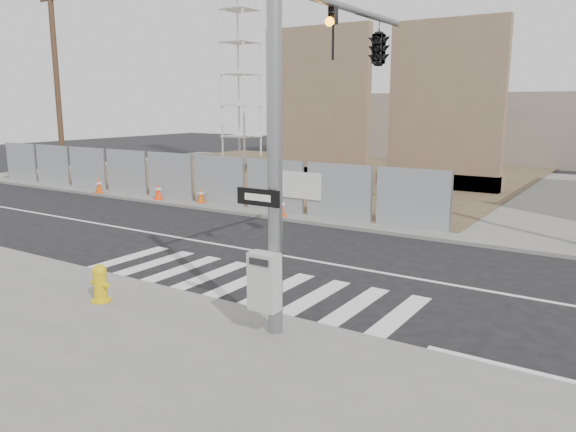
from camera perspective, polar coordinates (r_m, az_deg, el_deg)
The scene contains 13 objects.
ground at distance 15.65m, azimuth 1.04°, elevation -4.33°, with size 100.00×100.00×0.00m, color black.
sidewalk_far at distance 28.27m, azimuth 16.23°, elevation 2.41°, with size 50.00×20.00×0.12m, color slate.
signal_pole at distance 12.08m, azimuth 6.20°, elevation 13.90°, with size 0.96×5.87×7.00m.
chain_link_fence at distance 25.47m, azimuth -12.25°, elevation 4.07°, with size 24.60×0.04×2.00m, color gray.
concrete_wall_left at distance 29.91m, azimuth 2.95°, elevation 9.69°, with size 6.00×1.30×8.00m.
concrete_wall_right at distance 28.20m, azimuth 15.67°, elevation 9.20°, with size 5.50×1.30×8.00m.
crane_tower at distance 37.92m, azimuth -4.90°, elevation 18.57°, with size 2.60×2.60×18.15m.
utility_pole_left at distance 31.77m, azimuth -22.41°, elevation 12.27°, with size 1.60×0.28×10.00m.
fire_hydrant at distance 12.53m, azimuth -18.55°, elevation -6.49°, with size 0.50×0.45×0.81m.
traffic_cone_a at distance 27.74m, azimuth -18.65°, elevation 2.95°, with size 0.41×0.41×0.71m.
traffic_cone_b at distance 25.12m, azimuth -13.06°, elevation 2.45°, with size 0.48×0.48×0.73m.
traffic_cone_c at distance 23.95m, azimuth -8.85°, elevation 2.08°, with size 0.38×0.38×0.64m.
traffic_cone_d at distance 20.79m, azimuth -0.72°, elevation 0.94°, with size 0.44×0.44×0.73m.
Camera 1 is at (7.95, -12.80, 4.23)m, focal length 35.00 mm.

